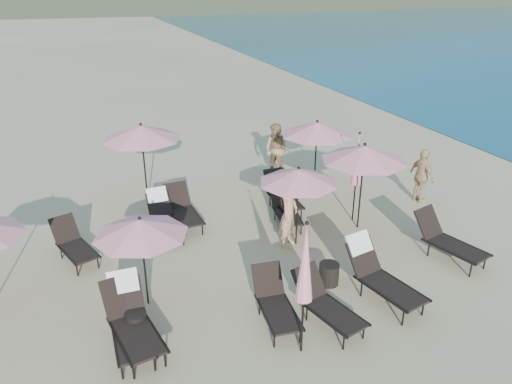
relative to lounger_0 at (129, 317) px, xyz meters
name	(u,v)px	position (x,y,z in m)	size (l,w,h in m)	color
ground	(337,299)	(4.22, -0.30, -0.54)	(800.00, 800.00, 0.00)	#D6BA8C
lounger_0	(129,317)	(0.00, 0.00, 0.00)	(0.70, 1.82, 1.13)	black
lounger_1	(132,323)	(0.03, -0.11, -0.05)	(0.97, 1.89, 1.04)	black
lounger_2	(275,302)	(2.73, -0.43, -0.11)	(0.77, 1.65, 0.92)	black
lounger_3	(326,303)	(3.61, -0.86, -0.10)	(1.00, 1.75, 0.95)	black
lounger_4	(379,273)	(5.06, -0.49, 0.03)	(1.04, 1.99, 1.18)	black
lounger_5	(447,239)	(7.48, 0.23, -0.05)	(1.11, 1.91, 1.04)	black
lounger_6	(74,244)	(-0.79, 3.41, -0.11)	(1.06, 1.68, 0.90)	black
lounger_7	(164,215)	(1.47, 3.96, -0.04)	(0.70, 1.70, 1.04)	black
lounger_8	(183,209)	(2.06, 4.23, -0.08)	(0.72, 1.71, 0.97)	black
lounger_9	(282,194)	(4.94, 4.13, -0.08)	(0.75, 1.75, 0.98)	black
lounger_10	(285,210)	(4.65, 3.27, -0.13)	(0.82, 1.59, 0.87)	black
umbrella_open_0	(140,227)	(0.50, 1.03, 1.24)	(1.87, 1.87, 2.02)	black
umbrella_open_1	(298,176)	(4.43, 2.14, 1.31)	(1.94, 1.94, 2.09)	black
umbrella_open_2	(364,153)	(6.36, 2.33, 1.57)	(2.22, 2.22, 2.39)	black
umbrella_open_3	(141,133)	(1.41, 6.06, 1.61)	(2.26, 2.26, 2.43)	black
umbrella_open_4	(317,129)	(6.34, 4.81, 1.52)	(2.16, 2.16, 2.33)	black
umbrella_closed_0	(305,264)	(2.82, -1.41, 1.31)	(0.31, 0.31, 2.65)	black
umbrella_closed_1	(358,160)	(6.47, 2.75, 1.23)	(0.30, 0.30, 2.54)	black
side_table_0	(137,324)	(0.13, 0.13, -0.29)	(0.41, 0.41, 0.49)	black
side_table_1	(329,274)	(4.33, 0.29, -0.29)	(0.45, 0.45, 0.49)	black
beachgoer_a	(289,214)	(4.21, 2.15, 0.33)	(0.63, 0.42, 1.74)	tan
beachgoer_b	(276,150)	(5.82, 6.55, 0.36)	(0.87, 0.68, 1.79)	#A37B54
beachgoer_c	(422,176)	(8.95, 3.07, 0.28)	(0.96, 0.40, 1.64)	tan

